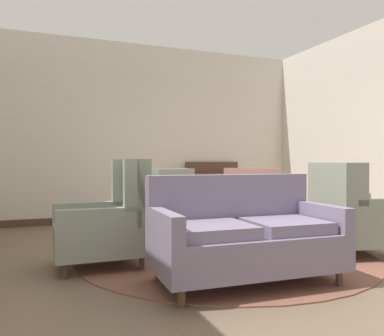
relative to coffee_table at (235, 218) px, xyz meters
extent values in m
plane|color=brown|center=(-0.14, -0.33, -0.41)|extent=(9.21, 9.21, 0.00)
cube|color=silver|center=(-0.14, 2.96, 1.19)|extent=(5.84, 0.08, 3.19)
cube|color=silver|center=(2.70, 0.66, 1.19)|extent=(0.08, 4.61, 3.19)
cube|color=#4C3323|center=(-0.14, 2.91, -0.35)|extent=(5.68, 0.03, 0.12)
cylinder|color=brown|center=(-0.14, -0.03, -0.40)|extent=(3.33, 3.33, 0.01)
cylinder|color=#4C3323|center=(0.00, 0.00, 0.06)|extent=(0.98, 0.98, 0.04)
cylinder|color=#4C3323|center=(0.00, 0.00, -0.16)|extent=(0.10, 0.10, 0.40)
cube|color=#4C3323|center=(0.22, -0.02, -0.37)|extent=(0.28, 0.09, 0.07)
cube|color=#4C3323|center=(-0.09, 0.20, -0.37)|extent=(0.16, 0.28, 0.07)
cube|color=#4C3323|center=(-0.09, -0.20, -0.37)|extent=(0.17, 0.28, 0.07)
cylinder|color=beige|center=(-0.03, -0.01, 0.09)|extent=(0.10, 0.10, 0.02)
ellipsoid|color=beige|center=(-0.03, -0.01, 0.20)|extent=(0.18, 0.18, 0.19)
cylinder|color=beige|center=(-0.03, -0.01, 0.34)|extent=(0.09, 0.09, 0.10)
torus|color=beige|center=(-0.03, -0.01, 0.40)|extent=(0.14, 0.14, 0.02)
cube|color=slate|center=(-0.45, -1.09, -0.11)|extent=(1.63, 0.87, 0.31)
cube|color=slate|center=(-0.44, -0.75, 0.29)|extent=(1.61, 0.19, 0.49)
cube|color=slate|center=(-0.81, -1.11, 0.09)|extent=(0.66, 0.64, 0.10)
cube|color=slate|center=(-0.10, -1.14, 0.09)|extent=(0.66, 0.64, 0.10)
cube|color=slate|center=(-1.20, -1.11, 0.15)|extent=(0.13, 0.72, 0.22)
cube|color=slate|center=(0.29, -1.16, 0.15)|extent=(0.13, 0.72, 0.22)
cylinder|color=#4C3323|center=(-1.17, -1.39, -0.34)|extent=(0.06, 0.06, 0.14)
cylinder|color=#4C3323|center=(0.24, -1.44, -0.34)|extent=(0.06, 0.06, 0.14)
cylinder|color=#4C3323|center=(-1.15, -0.73, -0.34)|extent=(0.06, 0.06, 0.14)
cylinder|color=#4C3323|center=(0.26, -0.78, -0.34)|extent=(0.06, 0.06, 0.14)
cube|color=gray|center=(1.29, -0.56, -0.11)|extent=(0.95, 0.99, 0.32)
cube|color=gray|center=(0.97, -0.49, 0.35)|extent=(0.31, 0.86, 0.60)
cube|color=gray|center=(0.98, -0.88, 0.42)|extent=(0.22, 0.14, 0.45)
cube|color=gray|center=(1.13, -0.14, 0.42)|extent=(0.22, 0.14, 0.45)
cube|color=gray|center=(1.27, -0.93, 0.16)|extent=(0.70, 0.24, 0.21)
cube|color=gray|center=(1.42, -0.20, 0.16)|extent=(0.70, 0.24, 0.21)
cylinder|color=#4C3323|center=(1.67, -0.28, -0.34)|extent=(0.06, 0.06, 0.14)
cylinder|color=#4C3323|center=(0.91, -0.83, -0.34)|extent=(0.06, 0.06, 0.14)
cylinder|color=#4C3323|center=(1.05, -0.16, -0.34)|extent=(0.06, 0.06, 0.14)
cube|color=gray|center=(-0.48, 1.49, -0.12)|extent=(1.00, 1.03, 0.29)
cube|color=gray|center=(-0.33, 1.20, 0.29)|extent=(0.71, 0.45, 0.54)
cube|color=gray|center=(-0.10, 1.42, 0.35)|extent=(0.18, 0.22, 0.41)
cube|color=gray|center=(-0.65, 1.14, 0.35)|extent=(0.18, 0.22, 0.41)
cube|color=gray|center=(-0.22, 1.67, 0.12)|extent=(0.40, 0.66, 0.19)
cube|color=gray|center=(-0.78, 1.39, 0.12)|extent=(0.40, 0.66, 0.19)
cylinder|color=#4C3323|center=(-0.37, 1.90, -0.34)|extent=(0.06, 0.06, 0.14)
cylinder|color=#4C3323|center=(-0.88, 1.64, -0.34)|extent=(0.06, 0.06, 0.14)
cylinder|color=#4C3323|center=(-0.09, 1.33, -0.34)|extent=(0.06, 0.06, 0.14)
cylinder|color=#4C3323|center=(-0.59, 1.08, -0.34)|extent=(0.06, 0.06, 0.14)
cube|color=tan|center=(1.02, 1.26, -0.11)|extent=(1.20, 1.22, 0.31)
cube|color=tan|center=(0.79, 0.95, 0.30)|extent=(0.75, 0.60, 0.52)
cube|color=tan|center=(1.13, 0.80, 0.37)|extent=(0.20, 0.22, 0.40)
cube|color=tan|center=(0.55, 1.23, 0.37)|extent=(0.20, 0.22, 0.40)
cube|color=tan|center=(1.34, 1.08, 0.14)|extent=(0.56, 0.71, 0.20)
cube|color=tan|center=(0.76, 1.51, 0.14)|extent=(0.56, 0.71, 0.20)
cylinder|color=#4C3323|center=(1.51, 1.36, -0.34)|extent=(0.06, 0.06, 0.14)
cylinder|color=#4C3323|center=(0.97, 1.75, -0.34)|extent=(0.06, 0.06, 0.14)
cylinder|color=#4C3323|center=(1.06, 0.76, -0.34)|extent=(0.06, 0.06, 0.14)
cylinder|color=#4C3323|center=(0.53, 1.15, -0.34)|extent=(0.06, 0.06, 0.14)
cube|color=gray|center=(-1.55, -0.05, -0.12)|extent=(0.88, 0.73, 0.29)
cube|color=gray|center=(-1.19, -0.05, 0.35)|extent=(0.14, 0.73, 0.66)
cube|color=gray|center=(-1.27, 0.26, 0.43)|extent=(0.20, 0.10, 0.50)
cube|color=gray|center=(-1.28, -0.36, 0.43)|extent=(0.20, 0.10, 0.50)
cube|color=gray|center=(-1.60, 0.27, 0.12)|extent=(0.78, 0.10, 0.20)
cube|color=gray|center=(-1.60, -0.36, 0.12)|extent=(0.78, 0.10, 0.20)
cylinder|color=#4C3323|center=(-1.91, 0.24, -0.34)|extent=(0.06, 0.06, 0.14)
cylinder|color=#4C3323|center=(-1.91, -0.33, -0.34)|extent=(0.06, 0.06, 0.14)
cylinder|color=#4C3323|center=(-1.19, 0.23, -0.34)|extent=(0.06, 0.06, 0.14)
cylinder|color=#4C3323|center=(-1.20, -0.33, -0.34)|extent=(0.06, 0.06, 0.14)
cube|color=#4C3323|center=(1.01, 2.66, 0.07)|extent=(1.10, 0.40, 0.75)
cube|color=#4C3323|center=(1.01, 2.85, 0.55)|extent=(1.10, 0.04, 0.21)
cube|color=#4C3323|center=(0.51, 2.51, -0.36)|extent=(0.06, 0.06, 0.10)
cube|color=#4C3323|center=(1.51, 2.51, -0.36)|extent=(0.06, 0.06, 0.10)
cube|color=#4C3323|center=(0.51, 2.82, -0.36)|extent=(0.06, 0.06, 0.10)
cube|color=#4C3323|center=(1.51, 2.82, -0.36)|extent=(0.06, 0.06, 0.10)
camera|label=1|loc=(-2.15, -4.08, 0.65)|focal=36.94mm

